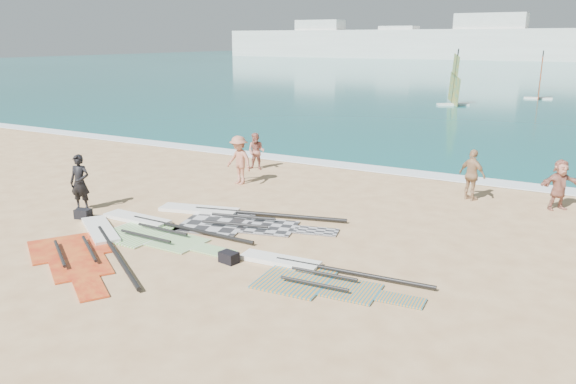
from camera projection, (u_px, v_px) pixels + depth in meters
The scene contains 17 objects.
ground at pixel (188, 261), 14.49m from camera, with size 300.00×300.00×0.00m, color #D6B37D.
sea at pixel (565, 64), 125.50m from camera, with size 300.00×240.00×0.06m, color #0B504F.
surf_line at pixel (366, 169), 24.84m from camera, with size 300.00×1.20×0.04m, color white.
far_town at pixel (506, 43), 146.87m from camera, with size 160.00×8.00×12.00m.
rig_grey at pixel (230, 218), 17.85m from camera, with size 6.39×3.31×0.20m.
rig_green at pixel (153, 229), 16.77m from camera, with size 5.62×2.26×0.20m.
rig_orange at pixel (309, 274), 13.59m from camera, with size 5.03×2.02×0.20m.
rig_red at pixel (90, 246), 15.42m from camera, with size 5.27×4.53×0.20m.
gear_bag_near at pixel (83, 214), 17.93m from camera, with size 0.48×0.35×0.30m, color black.
gear_bag_far at pixel (229, 257), 14.38m from camera, with size 0.47×0.33×0.28m, color black.
person_wetsuit at pixel (80, 183), 18.60m from camera, with size 0.69×0.45×1.89m, color black.
beachgoer_left at pixel (256, 151), 24.47m from camera, with size 0.78×0.61×1.61m, color #AF6B5C.
beachgoer_mid at pixel (239, 160), 21.97m from camera, with size 1.24×0.71×1.92m, color #BA745B.
beachgoer_back at pixel (472, 175), 19.79m from camera, with size 1.07×0.44×1.82m, color tan.
beachgoer_right at pixel (559, 185), 18.70m from camera, with size 1.59×0.51×1.71m, color #B57360.
windsurfer_left at pixel (454, 90), 47.71m from camera, with size 2.67×2.84×4.81m.
windsurfer_centre at pixel (540, 85), 52.81m from camera, with size 2.55×3.05×4.56m.
Camera 1 is at (8.87, -10.51, 5.56)m, focal length 35.00 mm.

